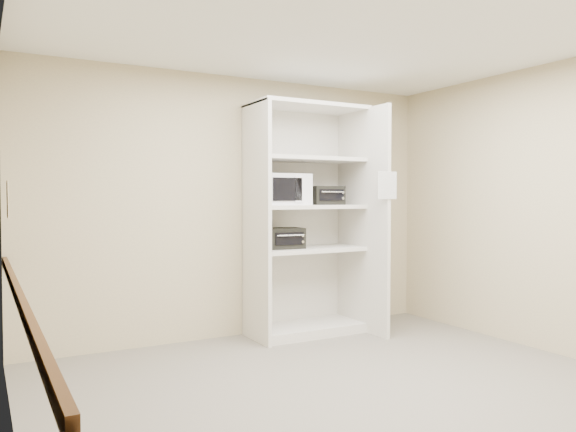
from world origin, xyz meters
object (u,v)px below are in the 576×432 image
toaster_oven_upper (326,195)px  toaster_oven_lower (283,238)px  shelving_unit (310,227)px  microwave (280,189)px

toaster_oven_upper → toaster_oven_lower: toaster_oven_upper is taller
shelving_unit → microwave: (-0.34, 0.04, 0.40)m
shelving_unit → toaster_oven_upper: shelving_unit is taller
shelving_unit → microwave: shelving_unit is taller
microwave → toaster_oven_lower: microwave is taller
toaster_oven_upper → microwave: bearing=177.3°
toaster_oven_upper → toaster_oven_lower: size_ratio=0.90×
shelving_unit → toaster_oven_upper: size_ratio=7.02×
shelving_unit → toaster_oven_lower: size_ratio=6.32×
microwave → toaster_oven_lower: 0.51m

